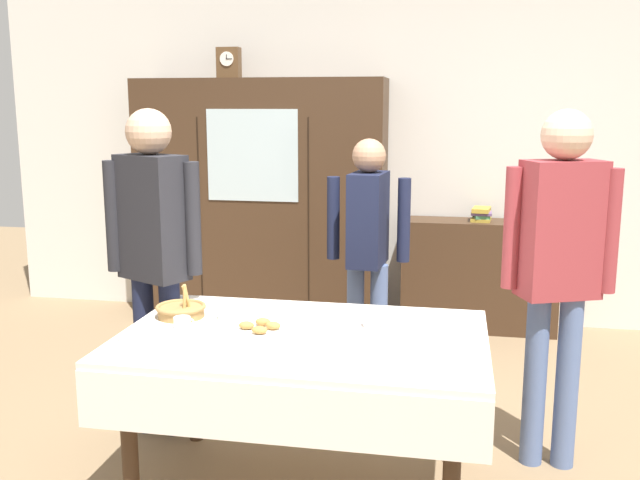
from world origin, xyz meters
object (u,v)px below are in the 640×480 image
person_by_cabinet (559,254)px  book_stack (481,214)px  tea_cup_near_left (226,315)px  pastry_plate (260,329)px  spoon_near_right (319,339)px  tea_cup_back_edge (128,346)px  tea_cup_front_edge (372,323)px  person_near_right_end (368,238)px  bread_basket (181,310)px  spoon_back_edge (460,328)px  wall_cabinet (261,202)px  mantel_clock (229,63)px  dining_table (302,358)px  spoon_mid_right (423,360)px  tea_cup_near_right (182,324)px  bookshelf_low (479,275)px  person_behind_table_left (153,239)px

person_by_cabinet → book_stack: bearing=97.6°
tea_cup_near_left → pastry_plate: 0.24m
spoon_near_right → tea_cup_back_edge: bearing=-158.2°
tea_cup_front_edge → person_near_right_end: (-0.17, 1.24, 0.16)m
book_stack → pastry_plate: (-1.04, -2.62, -0.15)m
tea_cup_back_edge → bread_basket: 0.51m
spoon_back_edge → spoon_near_right: bearing=-155.3°
wall_cabinet → tea_cup_front_edge: (1.19, -2.42, -0.20)m
tea_cup_back_edge → mantel_clock: bearing=99.4°
dining_table → spoon_mid_right: (0.54, -0.21, 0.10)m
spoon_mid_right → person_near_right_end: person_near_right_end is taller
spoon_mid_right → person_by_cabinet: person_by_cabinet is taller
tea_cup_near_right → pastry_plate: bearing=6.9°
pastry_plate → spoon_back_edge: bearing=14.1°
mantel_clock → tea_cup_near_right: mantel_clock is taller
spoon_back_edge → tea_cup_near_left: bearing=-175.5°
tea_cup_near_right → pastry_plate: tea_cup_near_right is taller
spoon_back_edge → spoon_near_right: same height
mantel_clock → person_by_cabinet: bearing=-42.6°
spoon_back_edge → person_by_cabinet: (0.45, 0.25, 0.31)m
spoon_near_right → spoon_back_edge: bearing=24.7°
tea_cup_near_right → tea_cup_front_edge: (0.84, 0.19, 0.00)m
spoon_near_right → person_by_cabinet: size_ratio=0.07×
pastry_plate → spoon_mid_right: (0.73, -0.23, -0.01)m
tea_cup_near_right → pastry_plate: 0.35m
bookshelf_low → book_stack: book_stack is taller
dining_table → tea_cup_front_edge: (0.29, 0.17, 0.13)m
bookshelf_low → tea_cup_front_edge: size_ratio=9.17×
person_near_right_end → person_behind_table_left: 1.38m
tea_cup_near_right → person_by_cabinet: (1.68, 0.51, 0.29)m
wall_cabinet → person_behind_table_left: (0.01, -2.12, 0.09)m
tea_cup_front_edge → spoon_back_edge: size_ratio=1.09×
person_by_cabinet → person_near_right_end: size_ratio=1.12×
person_behind_table_left → tea_cup_front_edge: bearing=-14.4°
bookshelf_low → tea_cup_near_left: bearing=-116.6°
bookshelf_low → tea_cup_near_right: size_ratio=9.17×
pastry_plate → spoon_back_edge: size_ratio=2.35×
tea_cup_front_edge → person_by_cabinet: size_ratio=0.07×
tea_cup_near_right → person_by_cabinet: 1.78m
spoon_near_right → mantel_clock: bearing=115.2°
bookshelf_low → pastry_plate: 2.84m
dining_table → person_behind_table_left: person_behind_table_left is taller
person_behind_table_left → book_stack: bearing=51.3°
person_by_cabinet → pastry_plate: bearing=-160.4°
tea_cup_back_edge → person_near_right_end: bearing=65.9°
tea_cup_front_edge → wall_cabinet: bearing=116.2°
bookshelf_low → tea_cup_back_edge: (-1.51, -2.97, 0.35)m
book_stack → spoon_near_right: bearing=-105.9°
tea_cup_back_edge → pastry_plate: tea_cup_back_edge is taller
mantel_clock → person_behind_table_left: (0.26, -2.12, -1.01)m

